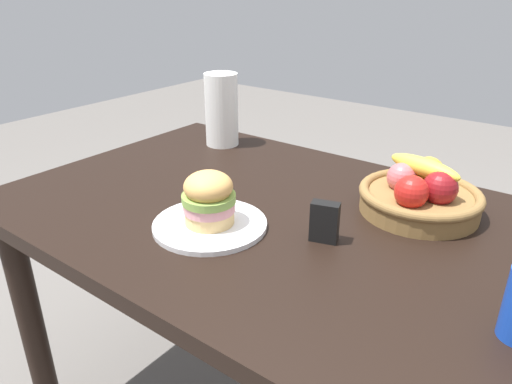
# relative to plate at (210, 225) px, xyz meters

# --- Properties ---
(dining_table) EXTENTS (1.40, 0.90, 0.75)m
(dining_table) POSITION_rel_plate_xyz_m (0.08, 0.16, -0.11)
(dining_table) COLOR black
(dining_table) RESTS_ON ground_plane
(plate) EXTENTS (0.26, 0.26, 0.01)m
(plate) POSITION_rel_plate_xyz_m (0.00, 0.00, 0.00)
(plate) COLOR white
(plate) RESTS_ON dining_table
(sandwich) EXTENTS (0.12, 0.12, 0.12)m
(sandwich) POSITION_rel_plate_xyz_m (0.00, 0.00, 0.07)
(sandwich) COLOR #E5BC75
(sandwich) RESTS_ON plate
(fruit_basket) EXTENTS (0.29, 0.29, 0.14)m
(fruit_basket) POSITION_rel_plate_xyz_m (0.35, 0.36, 0.04)
(fruit_basket) COLOR olive
(fruit_basket) RESTS_ON dining_table
(paper_towel_roll) EXTENTS (0.11, 0.11, 0.24)m
(paper_towel_roll) POSITION_rel_plate_xyz_m (-0.37, 0.47, 0.11)
(paper_towel_roll) COLOR white
(paper_towel_roll) RESTS_ON dining_table
(napkin_holder) EXTENTS (0.07, 0.05, 0.09)m
(napkin_holder) POSITION_rel_plate_xyz_m (0.24, 0.10, 0.04)
(napkin_holder) COLOR black
(napkin_holder) RESTS_ON dining_table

